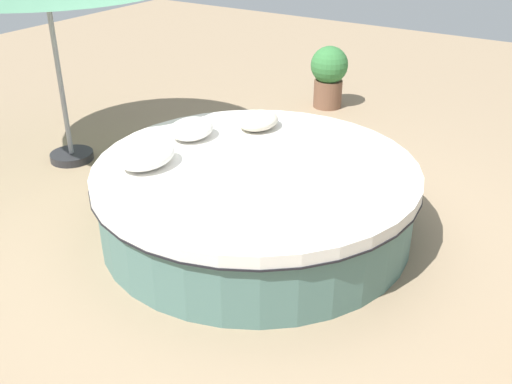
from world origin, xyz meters
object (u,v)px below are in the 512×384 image
(throw_pillow_2, at_px, (146,155))
(planter, at_px, (329,74))
(throw_pillow_0, at_px, (258,120))
(round_bed, at_px, (256,198))
(throw_pillow_1, at_px, (191,129))

(throw_pillow_2, height_order, planter, planter)
(throw_pillow_0, bearing_deg, round_bed, 31.43)
(throw_pillow_0, bearing_deg, throw_pillow_2, -14.64)
(throw_pillow_2, bearing_deg, round_bed, 123.27)
(round_bed, xyz_separation_m, planter, (-3.08, -0.88, 0.13))
(round_bed, bearing_deg, throw_pillow_1, -102.65)
(throw_pillow_1, height_order, throw_pillow_2, throw_pillow_2)
(round_bed, xyz_separation_m, throw_pillow_1, (-0.17, -0.78, 0.37))
(throw_pillow_0, bearing_deg, planter, -169.00)
(round_bed, height_order, throw_pillow_1, throw_pillow_1)
(throw_pillow_1, bearing_deg, planter, -177.91)
(throw_pillow_2, bearing_deg, throw_pillow_1, -174.69)
(round_bed, distance_m, planter, 3.21)
(round_bed, relative_size, throw_pillow_0, 6.12)
(planter, bearing_deg, throw_pillow_2, 2.67)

